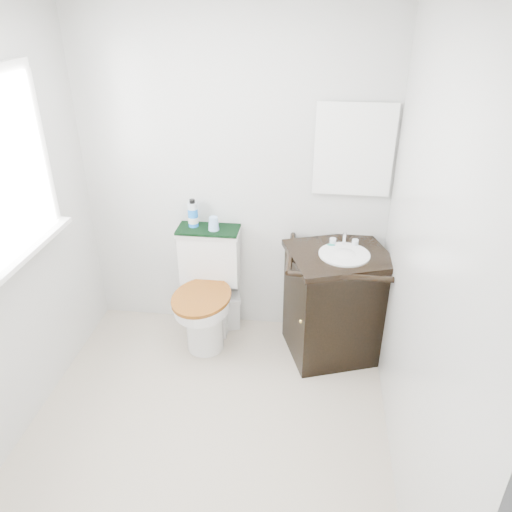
% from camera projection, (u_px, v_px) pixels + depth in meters
% --- Properties ---
extents(floor, '(2.40, 2.40, 0.00)m').
position_uv_depth(floor, '(206.00, 433.00, 3.04)').
color(floor, '#B8AA94').
rests_on(floor, ground).
extents(wall_back, '(2.40, 0.00, 2.40)m').
position_uv_depth(wall_back, '(233.00, 180.00, 3.52)').
color(wall_back, silver).
rests_on(wall_back, ground).
extents(wall_front, '(2.40, 0.00, 2.40)m').
position_uv_depth(wall_front, '(96.00, 462.00, 1.42)').
color(wall_front, silver).
rests_on(wall_front, ground).
extents(wall_right, '(0.00, 2.40, 2.40)m').
position_uv_depth(wall_right, '(422.00, 275.00, 2.35)').
color(wall_right, silver).
rests_on(wall_right, ground).
extents(window, '(0.02, 0.70, 0.90)m').
position_uv_depth(window, '(3.00, 168.00, 2.64)').
color(window, white).
rests_on(window, wall_left).
extents(mirror, '(0.50, 0.02, 0.60)m').
position_uv_depth(mirror, '(354.00, 150.00, 3.29)').
color(mirror, silver).
rests_on(mirror, wall_back).
extents(toilet, '(0.47, 0.66, 0.84)m').
position_uv_depth(toilet, '(208.00, 295.00, 3.72)').
color(toilet, white).
rests_on(toilet, floor).
extents(vanity, '(0.81, 0.75, 0.92)m').
position_uv_depth(vanity, '(335.00, 301.00, 3.54)').
color(vanity, black).
rests_on(vanity, floor).
extents(trash_bin, '(0.23, 0.20, 0.28)m').
position_uv_depth(trash_bin, '(228.00, 311.00, 3.94)').
color(trash_bin, silver).
rests_on(trash_bin, floor).
extents(towel, '(0.45, 0.22, 0.02)m').
position_uv_depth(towel, '(208.00, 229.00, 3.60)').
color(towel, black).
rests_on(towel, toilet).
extents(mouthwash_bottle, '(0.07, 0.07, 0.21)m').
position_uv_depth(mouthwash_bottle, '(193.00, 214.00, 3.59)').
color(mouthwash_bottle, blue).
rests_on(mouthwash_bottle, towel).
extents(cup, '(0.08, 0.08, 0.10)m').
position_uv_depth(cup, '(214.00, 223.00, 3.56)').
color(cup, '#94C0F3').
rests_on(cup, towel).
extents(soap_bar, '(0.07, 0.05, 0.02)m').
position_uv_depth(soap_bar, '(331.00, 245.00, 3.43)').
color(soap_bar, '#187768').
rests_on(soap_bar, vanity).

